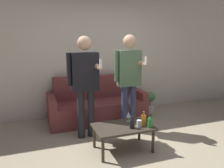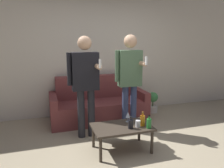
# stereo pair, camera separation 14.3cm
# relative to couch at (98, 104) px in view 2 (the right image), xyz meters

# --- Properties ---
(ground_plane) EXTENTS (16.00, 16.00, 0.00)m
(ground_plane) POSITION_rel_couch_xyz_m (0.18, -1.66, -0.32)
(ground_plane) COLOR tan
(wall_back) EXTENTS (8.00, 0.06, 2.70)m
(wall_back) POSITION_rel_couch_xyz_m (0.18, 0.45, 1.03)
(wall_back) COLOR beige
(wall_back) RESTS_ON ground_plane
(couch) EXTENTS (1.99, 0.85, 0.90)m
(couch) POSITION_rel_couch_xyz_m (0.00, 0.00, 0.00)
(couch) COLOR brown
(couch) RESTS_ON ground_plane
(coffee_table) EXTENTS (0.89, 0.55, 0.39)m
(coffee_table) POSITION_rel_couch_xyz_m (0.01, -1.44, 0.03)
(coffee_table) COLOR #3D3328
(coffee_table) RESTS_ON ground_plane
(bottle_orange) EXTENTS (0.08, 0.08, 0.18)m
(bottle_orange) POSITION_rel_couch_xyz_m (0.11, -1.56, 0.15)
(bottle_orange) COLOR black
(bottle_orange) RESTS_ON coffee_table
(bottle_green) EXTENTS (0.07, 0.07, 0.19)m
(bottle_green) POSITION_rel_couch_xyz_m (0.37, -1.63, 0.15)
(bottle_green) COLOR #23752D
(bottle_green) RESTS_ON coffee_table
(bottle_dark) EXTENTS (0.08, 0.08, 0.22)m
(bottle_dark) POSITION_rel_couch_xyz_m (0.32, -1.52, 0.16)
(bottle_dark) COLOR orange
(bottle_dark) RESTS_ON coffee_table
(wine_glass_near) EXTENTS (0.07, 0.07, 0.17)m
(wine_glass_near) POSITION_rel_couch_xyz_m (0.16, -1.30, 0.19)
(wine_glass_near) COLOR silver
(wine_glass_near) RESTS_ON coffee_table
(cup_on_table) EXTENTS (0.07, 0.07, 0.10)m
(cup_on_table) POSITION_rel_couch_xyz_m (0.23, -1.55, 0.13)
(cup_on_table) COLOR white
(cup_on_table) RESTS_ON coffee_table
(person_standing_left) EXTENTS (0.52, 0.45, 1.74)m
(person_standing_left) POSITION_rel_couch_xyz_m (-0.41, -0.79, 0.71)
(person_standing_left) COLOR #232328
(person_standing_left) RESTS_ON ground_plane
(person_standing_right) EXTENTS (0.48, 0.44, 1.76)m
(person_standing_right) POSITION_rel_couch_xyz_m (0.40, -0.77, 0.74)
(person_standing_right) COLOR navy
(person_standing_right) RESTS_ON ground_plane
(potted_plant) EXTENTS (0.23, 0.23, 0.48)m
(potted_plant) POSITION_rel_couch_xyz_m (1.32, 0.03, -0.06)
(potted_plant) COLOR silver
(potted_plant) RESTS_ON ground_plane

